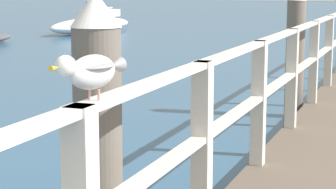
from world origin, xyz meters
TOP-DOWN VIEW (x-y plane):
  - pier_railing at (-1.04, 9.05)m, footprint 0.12×16.62m
  - dock_piling_near at (-1.42, 3.34)m, footprint 0.29×0.29m
  - dock_piling_far at (-1.42, 9.76)m, footprint 0.29×0.29m
  - seagull_foreground at (-1.05, 2.57)m, footprint 0.21×0.48m
  - boat_3 at (-12.29, 23.73)m, footprint 2.14×5.36m

SIDE VIEW (x-z plane):
  - boat_3 at x=-12.29m, z-range -3.18..3.98m
  - dock_piling_near at x=-1.42m, z-range 0.01..1.98m
  - dock_piling_far at x=-1.42m, z-range 0.01..1.98m
  - pier_railing at x=-1.04m, z-range 0.50..1.64m
  - seagull_foreground at x=-1.05m, z-range 1.54..1.75m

